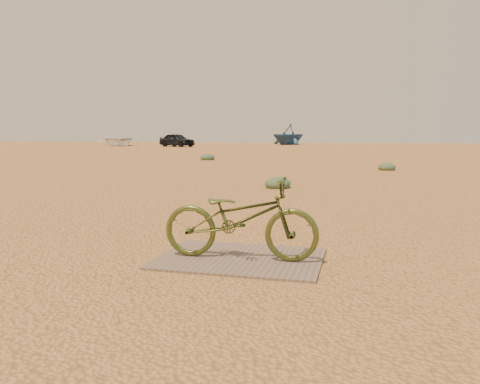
% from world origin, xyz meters
% --- Properties ---
extents(ground, '(120.00, 120.00, 0.00)m').
position_xyz_m(ground, '(0.00, 0.00, 0.00)').
color(ground, tan).
rests_on(ground, ground).
extents(plywood_board, '(1.53, 1.11, 0.02)m').
position_xyz_m(plywood_board, '(-0.20, 0.33, 0.01)').
color(plywood_board, '#755E4E').
rests_on(plywood_board, ground).
extents(bicycle, '(1.47, 0.58, 0.76)m').
position_xyz_m(bicycle, '(-0.19, 0.30, 0.40)').
color(bicycle, '#475221').
rests_on(bicycle, plywood_board).
extents(car, '(3.91, 2.80, 1.24)m').
position_xyz_m(car, '(-15.74, 36.93, 0.62)').
color(car, black).
rests_on(car, ground).
extents(boat_near_left, '(6.53, 7.17, 1.22)m').
position_xyz_m(boat_near_left, '(-22.75, 38.64, 0.61)').
color(boat_near_left, white).
rests_on(boat_near_left, ground).
extents(boat_far_left, '(5.58, 5.68, 2.26)m').
position_xyz_m(boat_far_left, '(-6.85, 46.99, 1.13)').
color(boat_far_left, '#2C517D').
rests_on(boat_far_left, ground).
extents(kale_a, '(0.57, 0.57, 0.31)m').
position_xyz_m(kale_a, '(-0.88, 6.25, 0.00)').
color(kale_a, '#526A46').
rests_on(kale_a, ground).
extents(kale_b, '(0.56, 0.56, 0.31)m').
position_xyz_m(kale_b, '(1.70, 12.13, 0.00)').
color(kale_b, '#526A46').
rests_on(kale_b, ground).
extents(kale_c, '(0.66, 0.66, 0.36)m').
position_xyz_m(kale_c, '(-5.89, 16.38, 0.00)').
color(kale_c, '#526A46').
rests_on(kale_c, ground).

